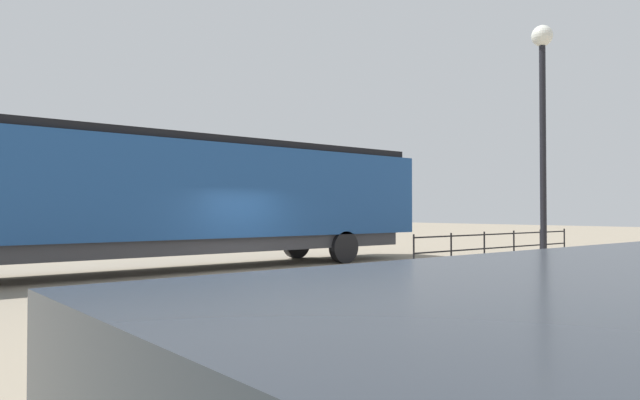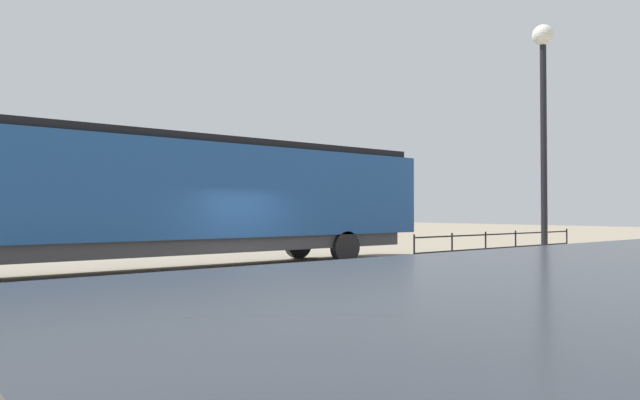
% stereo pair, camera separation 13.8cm
% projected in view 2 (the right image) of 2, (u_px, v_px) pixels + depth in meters
% --- Properties ---
extents(ground_plane, '(120.00, 120.00, 0.00)m').
position_uv_depth(ground_plane, '(273.00, 277.00, 15.79)').
color(ground_plane, gray).
extents(locomotive, '(3.02, 18.49, 4.04)m').
position_uv_depth(locomotive, '(185.00, 195.00, 17.65)').
color(locomotive, navy).
rests_on(locomotive, ground_plane).
extents(lamp_post, '(0.54, 0.54, 6.60)m').
position_uv_depth(lamp_post, '(543.00, 98.00, 14.83)').
color(lamp_post, black).
rests_on(lamp_post, ground_plane).
extents(platform_fence, '(0.05, 8.11, 1.16)m').
position_uv_depth(platform_fence, '(501.00, 244.00, 18.19)').
color(platform_fence, black).
rests_on(platform_fence, ground_plane).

